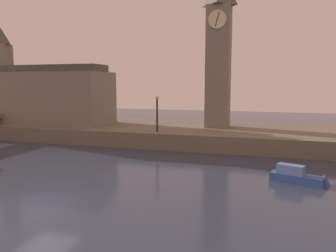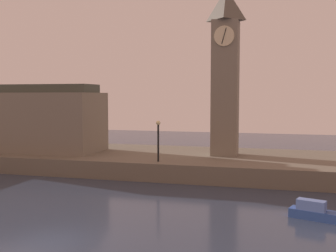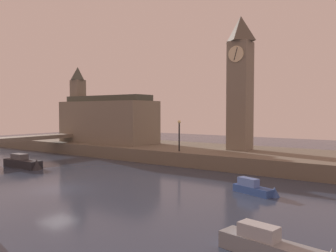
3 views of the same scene
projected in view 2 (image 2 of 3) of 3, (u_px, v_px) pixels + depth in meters
ground_plane at (50, 243)px, 19.05m from camera, size 120.00×120.00×0.00m
far_embankment at (163, 161)px, 38.27m from camera, size 70.00×12.00×1.50m
clock_tower at (225, 70)px, 36.57m from camera, size 2.57×2.60×15.06m
parliament_hall at (27, 118)px, 40.23m from camera, size 14.33×5.68×11.02m
streetlamp at (158, 136)px, 33.32m from camera, size 0.36×0.36×3.40m
boat_tour_blue at (322, 213)px, 22.55m from camera, size 3.67×1.87×1.19m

